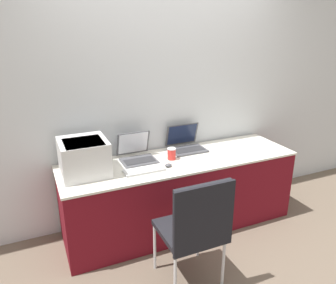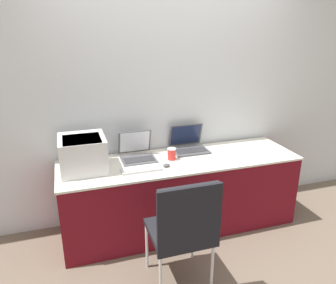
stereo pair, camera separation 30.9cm
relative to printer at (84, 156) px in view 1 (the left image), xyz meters
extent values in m
plane|color=#6B5B4C|center=(0.90, -0.37, -0.90)|extent=(14.00, 14.00, 0.00)
cube|color=silver|center=(0.90, 0.34, 0.40)|extent=(8.00, 0.05, 2.60)
cube|color=maroon|center=(0.90, -0.04, -0.54)|extent=(2.30, 0.65, 0.72)
cube|color=silver|center=(0.90, -0.04, -0.18)|extent=(2.32, 0.67, 0.02)
cube|color=silver|center=(0.00, 0.00, -0.01)|extent=(0.40, 0.41, 0.31)
cube|color=black|center=(0.00, -0.04, 0.11)|extent=(0.32, 0.31, 0.05)
cube|color=#4C4C51|center=(0.51, 0.05, -0.16)|extent=(0.32, 0.25, 0.02)
cube|color=#2D2D30|center=(0.51, 0.04, -0.15)|extent=(0.28, 0.14, 0.00)
cube|color=#4C4C51|center=(0.51, 0.22, -0.03)|extent=(0.32, 0.09, 0.24)
cube|color=silver|center=(0.51, 0.21, -0.03)|extent=(0.29, 0.07, 0.22)
cube|color=#4C4C51|center=(1.07, 0.12, -0.16)|extent=(0.36, 0.24, 0.02)
cube|color=#2D2D30|center=(1.07, 0.11, -0.15)|extent=(0.31, 0.13, 0.00)
cube|color=#4C4C51|center=(1.07, 0.28, -0.03)|extent=(0.36, 0.07, 0.24)
cube|color=#192342|center=(1.07, 0.27, -0.03)|extent=(0.32, 0.06, 0.21)
cube|color=silver|center=(0.48, -0.17, -0.16)|extent=(0.36, 0.14, 0.02)
cylinder|color=red|center=(0.82, -0.01, -0.11)|extent=(0.08, 0.08, 0.11)
cylinder|color=white|center=(0.82, -0.01, -0.06)|extent=(0.08, 0.08, 0.01)
ellipsoid|color=#4C4C51|center=(0.72, -0.17, -0.15)|extent=(0.06, 0.05, 0.03)
cube|color=black|center=(0.63, -0.75, -0.45)|extent=(0.45, 0.44, 0.04)
cube|color=black|center=(0.63, -0.95, -0.19)|extent=(0.45, 0.03, 0.47)
cylinder|color=silver|center=(0.43, -0.55, -0.68)|extent=(0.02, 0.02, 0.43)
cylinder|color=silver|center=(0.84, -0.55, -0.68)|extent=(0.02, 0.02, 0.43)
cylinder|color=silver|center=(0.43, -0.95, -0.68)|extent=(0.02, 0.02, 0.43)
cylinder|color=silver|center=(0.84, -0.95, -0.68)|extent=(0.02, 0.02, 0.43)
cube|color=black|center=(0.63, -0.98, -0.21)|extent=(0.47, 0.02, 0.52)
camera|label=1|loc=(-0.39, -2.67, 1.06)|focal=35.00mm
camera|label=2|loc=(-0.10, -2.78, 1.06)|focal=35.00mm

